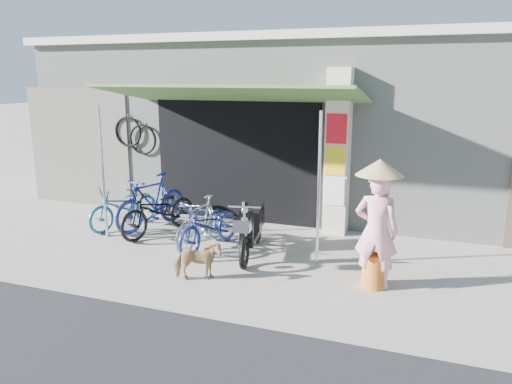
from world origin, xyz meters
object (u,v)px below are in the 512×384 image
(bike_navy, at_px, (210,226))
(nun, at_px, (377,225))
(bike_teal, at_px, (125,206))
(moped, at_px, (252,228))
(bike_silver, at_px, (202,222))
(street_dog, at_px, (198,261))
(bike_black, at_px, (159,211))
(bike_blue, at_px, (151,202))

(bike_navy, bearing_deg, nun, -0.76)
(bike_teal, height_order, moped, moped)
(bike_silver, xyz_separation_m, street_dog, (0.58, -1.32, -0.15))
(moped, relative_size, nun, 0.96)
(bike_teal, xyz_separation_m, bike_silver, (1.88, -0.50, 0.02))
(bike_black, distance_m, moped, 2.01)
(bike_navy, xyz_separation_m, moped, (0.74, 0.01, 0.03))
(bike_blue, distance_m, bike_silver, 1.52)
(bike_silver, distance_m, nun, 3.08)
(bike_navy, bearing_deg, bike_teal, 176.06)
(bike_black, xyz_separation_m, nun, (4.00, -1.03, 0.43))
(bike_teal, bearing_deg, moped, 6.23)
(bike_silver, distance_m, bike_navy, 0.20)
(street_dog, relative_size, moped, 0.39)
(moped, bearing_deg, nun, -27.34)
(bike_teal, relative_size, bike_navy, 1.00)
(bike_black, bearing_deg, nun, 3.65)
(bike_blue, height_order, bike_navy, bike_blue)
(bike_blue, bearing_deg, bike_silver, -8.57)
(street_dog, bearing_deg, nun, -102.52)
(bike_blue, bearing_deg, bike_black, -23.91)
(bike_teal, distance_m, bike_navy, 2.15)
(bike_black, bearing_deg, bike_blue, 157.47)
(bike_teal, bearing_deg, bike_silver, 2.54)
(bike_black, bearing_deg, bike_teal, -171.84)
(bike_silver, xyz_separation_m, moped, (0.93, -0.06, 0.01))
(moped, xyz_separation_m, nun, (2.04, -0.62, 0.44))
(bike_teal, relative_size, moped, 0.92)
(bike_black, distance_m, bike_navy, 1.29)
(street_dog, bearing_deg, bike_black, 16.31)
(bike_blue, height_order, bike_black, bike_blue)
(bike_teal, relative_size, nun, 0.89)
(bike_navy, relative_size, street_dog, 2.34)
(bike_silver, xyz_separation_m, nun, (2.97, -0.67, 0.45))
(bike_silver, relative_size, nun, 0.81)
(bike_navy, bearing_deg, bike_black, 172.35)
(bike_blue, bearing_deg, bike_teal, -147.44)
(moped, bearing_deg, bike_blue, 152.48)
(bike_navy, bearing_deg, moped, 12.40)
(bike_silver, distance_m, moped, 0.93)
(bike_blue, height_order, moped, bike_blue)
(bike_silver, height_order, bike_navy, bike_silver)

